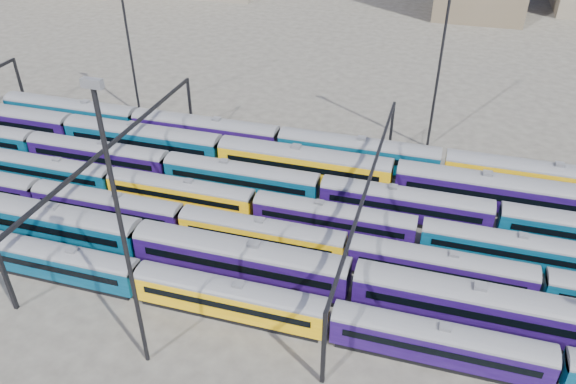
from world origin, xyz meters
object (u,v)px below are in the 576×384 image
(rake_2, at_px, (182,218))
(rake_1, at_px, (352,278))
(rake_0, at_px, (440,340))
(mast_2, at_px, (122,230))

(rake_2, bearing_deg, rake_1, -14.01)
(rake_0, height_order, rake_2, rake_0)
(rake_2, distance_m, mast_2, 21.08)
(rake_0, relative_size, rake_2, 1.18)
(rake_0, bearing_deg, rake_1, 149.45)
(rake_2, relative_size, mast_2, 4.35)
(rake_2, bearing_deg, mast_2, -74.77)
(rake_1, xyz_separation_m, rake_2, (-20.04, 5.00, -0.51))
(rake_1, distance_m, mast_2, 22.45)
(mast_2, bearing_deg, rake_2, 105.23)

